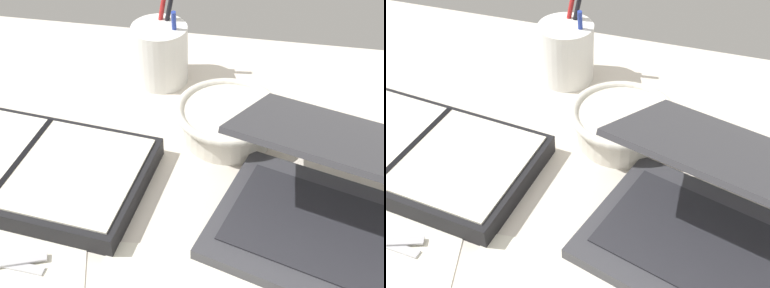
% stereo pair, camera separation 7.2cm
% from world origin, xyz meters
% --- Properties ---
extents(desk_top, '(1.40, 1.00, 0.02)m').
position_xyz_m(desk_top, '(0.00, 0.00, 0.01)').
color(desk_top, beige).
rests_on(desk_top, ground).
extents(laptop, '(0.38, 0.34, 0.16)m').
position_xyz_m(laptop, '(0.21, 0.03, 0.07)').
color(laptop, '#38383D').
rests_on(laptop, desk_top).
extents(bowl, '(0.16, 0.16, 0.06)m').
position_xyz_m(bowl, '(0.04, 0.19, 0.05)').
color(bowl, silver).
rests_on(bowl, desk_top).
extents(pen_cup, '(0.10, 0.10, 0.17)m').
position_xyz_m(pen_cup, '(-0.10, 0.33, 0.07)').
color(pen_cup, white).
rests_on(pen_cup, desk_top).
extents(planner, '(0.38, 0.24, 0.04)m').
position_xyz_m(planner, '(-0.24, 0.05, 0.04)').
color(planner, black).
rests_on(planner, desk_top).
extents(paper_sheet_beside_planner, '(0.23, 0.29, 0.00)m').
position_xyz_m(paper_sheet_beside_planner, '(-0.19, -0.08, 0.02)').
color(paper_sheet_beside_planner, silver).
rests_on(paper_sheet_beside_planner, desk_top).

